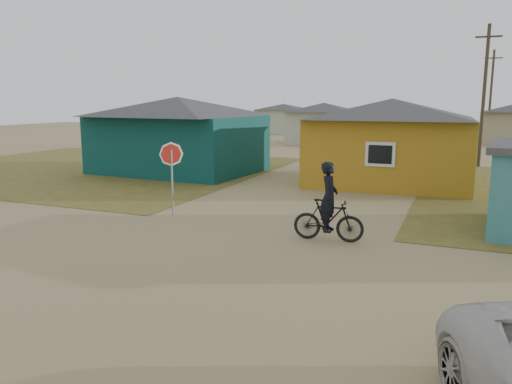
% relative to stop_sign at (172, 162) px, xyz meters
% --- Properties ---
extents(ground, '(120.00, 120.00, 0.00)m').
position_rel_stop_sign_xyz_m(ground, '(3.35, -4.53, -1.81)').
color(ground, '#978557').
extents(grass_nw, '(20.00, 18.00, 0.00)m').
position_rel_stop_sign_xyz_m(grass_nw, '(-10.65, 8.47, -1.80)').
color(grass_nw, brown).
rests_on(grass_nw, ground).
extents(house_teal, '(8.93, 7.08, 4.00)m').
position_rel_stop_sign_xyz_m(house_teal, '(-5.15, 8.97, 0.25)').
color(house_teal, '#0A3835').
rests_on(house_teal, ground).
extents(house_yellow, '(7.72, 6.76, 3.90)m').
position_rel_stop_sign_xyz_m(house_yellow, '(5.85, 9.47, 0.19)').
color(house_yellow, '#AC7C1A').
rests_on(house_yellow, ground).
extents(house_pale_west, '(7.04, 6.15, 3.60)m').
position_rel_stop_sign_xyz_m(house_pale_west, '(-2.65, 29.47, 0.05)').
color(house_pale_west, '#ACB79D').
rests_on(house_pale_west, ground).
extents(house_pale_north, '(6.28, 5.81, 3.40)m').
position_rel_stop_sign_xyz_m(house_pale_north, '(-10.65, 41.47, -0.06)').
color(house_pale_north, '#ACB79D').
rests_on(house_pale_north, ground).
extents(utility_pole_near, '(1.40, 0.20, 8.00)m').
position_rel_stop_sign_xyz_m(utility_pole_near, '(9.85, 17.47, 2.33)').
color(utility_pole_near, '#423927').
rests_on(utility_pole_near, ground).
extents(utility_pole_far, '(1.40, 0.20, 8.00)m').
position_rel_stop_sign_xyz_m(utility_pole_far, '(10.85, 33.47, 2.33)').
color(utility_pole_far, '#423927').
rests_on(utility_pole_far, ground).
extents(stop_sign, '(0.77, 0.32, 2.46)m').
position_rel_stop_sign_xyz_m(stop_sign, '(0.00, 0.00, 0.00)').
color(stop_sign, gray).
rests_on(stop_sign, ground).
extents(cyclist, '(1.97, 0.73, 2.19)m').
position_rel_stop_sign_xyz_m(cyclist, '(5.66, -1.11, -1.01)').
color(cyclist, black).
rests_on(cyclist, ground).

